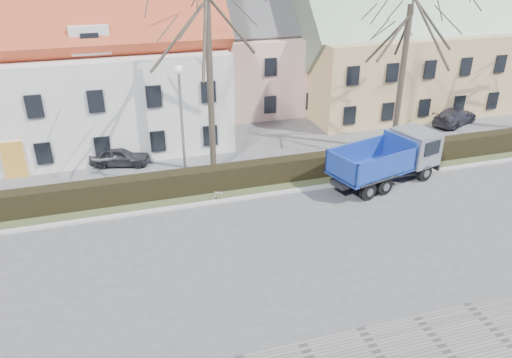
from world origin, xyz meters
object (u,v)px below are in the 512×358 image
object	(u,v)px
streetlight	(182,128)
cart_frame	(215,196)
dump_truck	(382,161)
parked_car_a	(120,156)
parked_car_b	(455,116)

from	to	relation	value
streetlight	cart_frame	bearing A→B (deg)	-61.06
dump_truck	parked_car_a	xyz separation A→B (m)	(-13.77, 6.89, -0.78)
streetlight	cart_frame	xyz separation A→B (m)	(1.17, -2.12, -3.13)
streetlight	parked_car_b	world-z (taller)	streetlight
parked_car_a	streetlight	bearing A→B (deg)	-125.52
cart_frame	dump_truck	bearing A→B (deg)	-4.68
cart_frame	parked_car_a	bearing A→B (deg)	126.19
streetlight	cart_frame	world-z (taller)	streetlight
cart_frame	parked_car_b	distance (m)	20.56
streetlight	parked_car_a	distance (m)	5.91
dump_truck	streetlight	size ratio (longest dim) A/B	1.01
cart_frame	parked_car_a	world-z (taller)	parked_car_a
streetlight	parked_car_b	size ratio (longest dim) A/B	1.63
streetlight	parked_car_a	world-z (taller)	streetlight
parked_car_b	parked_car_a	bearing A→B (deg)	65.97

